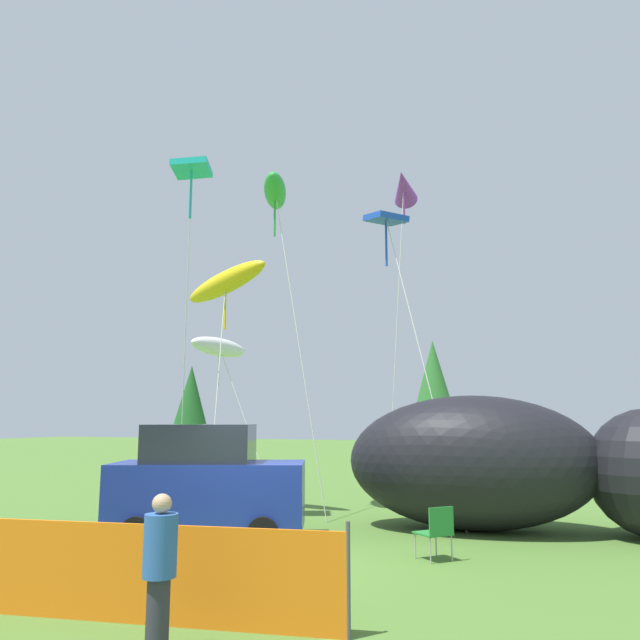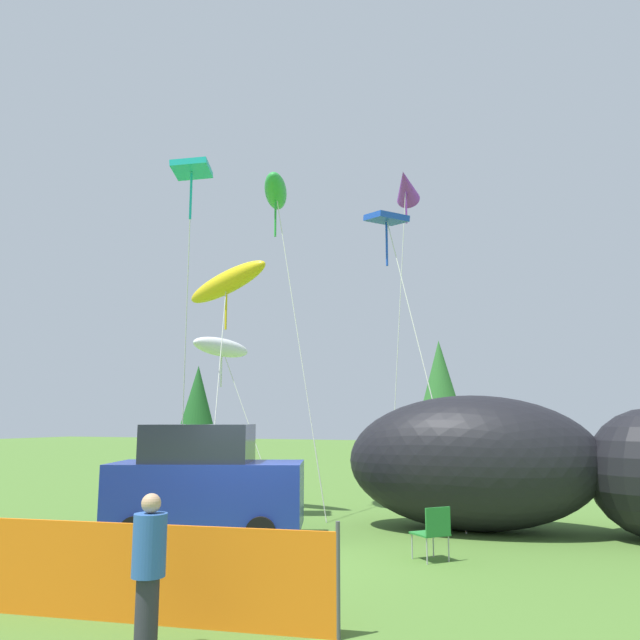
{
  "view_description": "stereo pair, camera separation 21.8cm",
  "coord_description": "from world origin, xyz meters",
  "px_view_note": "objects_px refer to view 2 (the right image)",
  "views": [
    {
      "loc": [
        5.16,
        -10.26,
        2.39
      ],
      "look_at": [
        -0.22,
        4.08,
        4.83
      ],
      "focal_mm": 35.0,
      "sensor_mm": 36.0,
      "label": 1
    },
    {
      "loc": [
        5.37,
        -10.18,
        2.39
      ],
      "look_at": [
        -0.22,
        4.08,
        4.83
      ],
      "focal_mm": 35.0,
      "sensor_mm": 36.0,
      "label": 2
    }
  ],
  "objects_px": {
    "spectator_in_black_shirt": "(149,565)",
    "kite_purple_delta": "(406,187)",
    "inflatable_cat": "(515,468)",
    "kite_teal_diamond": "(191,176)",
    "kite_blue_box": "(387,223)",
    "kite_white_ghost": "(222,348)",
    "folding_chair": "(433,529)",
    "kite_yellow_hero": "(227,283)",
    "kite_green_fish": "(276,193)",
    "parked_car": "(206,483)"
  },
  "relations": [
    {
      "from": "spectator_in_black_shirt",
      "to": "kite_purple_delta",
      "type": "xyz_separation_m",
      "value": [
        -0.41,
        13.82,
        9.19
      ]
    },
    {
      "from": "inflatable_cat",
      "to": "kite_teal_diamond",
      "type": "height_order",
      "value": "kite_teal_diamond"
    },
    {
      "from": "inflatable_cat",
      "to": "kite_blue_box",
      "type": "relative_size",
      "value": 0.99
    },
    {
      "from": "kite_blue_box",
      "to": "kite_white_ghost",
      "type": "bearing_deg",
      "value": 159.39
    },
    {
      "from": "inflatable_cat",
      "to": "kite_white_ghost",
      "type": "xyz_separation_m",
      "value": [
        -9.38,
        3.49,
        3.38
      ]
    },
    {
      "from": "folding_chair",
      "to": "inflatable_cat",
      "type": "distance_m",
      "value": 3.61
    },
    {
      "from": "kite_yellow_hero",
      "to": "kite_teal_diamond",
      "type": "xyz_separation_m",
      "value": [
        0.08,
        -1.99,
        2.32
      ]
    },
    {
      "from": "folding_chair",
      "to": "kite_white_ghost",
      "type": "height_order",
      "value": "kite_white_ghost"
    },
    {
      "from": "inflatable_cat",
      "to": "kite_teal_diamond",
      "type": "xyz_separation_m",
      "value": [
        -7.3,
        -1.73,
        7.06
      ]
    },
    {
      "from": "inflatable_cat",
      "to": "kite_green_fish",
      "type": "height_order",
      "value": "kite_green_fish"
    },
    {
      "from": "kite_white_ghost",
      "to": "kite_green_fish",
      "type": "relative_size",
      "value": 0.56
    },
    {
      "from": "kite_green_fish",
      "to": "inflatable_cat",
      "type": "bearing_deg",
      "value": -5.66
    },
    {
      "from": "kite_teal_diamond",
      "to": "parked_car",
      "type": "bearing_deg",
      "value": -41.68
    },
    {
      "from": "parked_car",
      "to": "folding_chair",
      "type": "height_order",
      "value": "parked_car"
    },
    {
      "from": "inflatable_cat",
      "to": "kite_green_fish",
      "type": "distance_m",
      "value": 9.5
    },
    {
      "from": "folding_chair",
      "to": "kite_yellow_hero",
      "type": "relative_size",
      "value": 0.13
    },
    {
      "from": "inflatable_cat",
      "to": "spectator_in_black_shirt",
      "type": "height_order",
      "value": "inflatable_cat"
    },
    {
      "from": "kite_green_fish",
      "to": "kite_purple_delta",
      "type": "xyz_separation_m",
      "value": [
        2.61,
        4.57,
        1.44
      ]
    },
    {
      "from": "kite_white_ghost",
      "to": "kite_purple_delta",
      "type": "xyz_separation_m",
      "value": [
        5.9,
        1.68,
        5.34
      ]
    },
    {
      "from": "spectator_in_black_shirt",
      "to": "kite_yellow_hero",
      "type": "relative_size",
      "value": 0.24
    },
    {
      "from": "folding_chair",
      "to": "kite_white_ghost",
      "type": "distance_m",
      "value": 11.49
    },
    {
      "from": "kite_teal_diamond",
      "to": "kite_white_ghost",
      "type": "height_order",
      "value": "kite_teal_diamond"
    },
    {
      "from": "spectator_in_black_shirt",
      "to": "kite_teal_diamond",
      "type": "height_order",
      "value": "kite_teal_diamond"
    },
    {
      "from": "inflatable_cat",
      "to": "kite_yellow_hero",
      "type": "distance_m",
      "value": 8.77
    },
    {
      "from": "parked_car",
      "to": "kite_teal_diamond",
      "type": "distance_m",
      "value": 7.56
    },
    {
      "from": "folding_chair",
      "to": "kite_green_fish",
      "type": "relative_size",
      "value": 0.1
    },
    {
      "from": "spectator_in_black_shirt",
      "to": "parked_car",
      "type": "bearing_deg",
      "value": 116.4
    },
    {
      "from": "kite_teal_diamond",
      "to": "kite_purple_delta",
      "type": "height_order",
      "value": "kite_purple_delta"
    },
    {
      "from": "folding_chair",
      "to": "kite_teal_diamond",
      "type": "distance_m",
      "value": 10.13
    },
    {
      "from": "spectator_in_black_shirt",
      "to": "kite_yellow_hero",
      "type": "bearing_deg",
      "value": 115.87
    },
    {
      "from": "kite_blue_box",
      "to": "kite_white_ghost",
      "type": "distance_m",
      "value": 7.33
    },
    {
      "from": "folding_chair",
      "to": "kite_purple_delta",
      "type": "bearing_deg",
      "value": -31.26
    },
    {
      "from": "parked_car",
      "to": "kite_green_fish",
      "type": "relative_size",
      "value": 0.46
    },
    {
      "from": "kite_teal_diamond",
      "to": "kite_green_fish",
      "type": "xyz_separation_m",
      "value": [
        1.22,
        2.34,
        0.22
      ]
    },
    {
      "from": "folding_chair",
      "to": "kite_purple_delta",
      "type": "relative_size",
      "value": 0.09
    },
    {
      "from": "folding_chair",
      "to": "kite_blue_box",
      "type": "xyz_separation_m",
      "value": [
        -1.9,
        4.44,
        7.0
      ]
    },
    {
      "from": "kite_green_fish",
      "to": "kite_purple_delta",
      "type": "bearing_deg",
      "value": 60.28
    },
    {
      "from": "kite_purple_delta",
      "to": "kite_yellow_hero",
      "type": "bearing_deg",
      "value": -128.44
    },
    {
      "from": "folding_chair",
      "to": "kite_teal_diamond",
      "type": "height_order",
      "value": "kite_teal_diamond"
    },
    {
      "from": "parked_car",
      "to": "inflatable_cat",
      "type": "height_order",
      "value": "inflatable_cat"
    },
    {
      "from": "inflatable_cat",
      "to": "spectator_in_black_shirt",
      "type": "relative_size",
      "value": 4.82
    },
    {
      "from": "kite_white_ghost",
      "to": "parked_car",
      "type": "bearing_deg",
      "value": -61.59
    },
    {
      "from": "parked_car",
      "to": "kite_yellow_hero",
      "type": "bearing_deg",
      "value": 94.83
    },
    {
      "from": "kite_yellow_hero",
      "to": "kite_green_fish",
      "type": "relative_size",
      "value": 0.74
    },
    {
      "from": "kite_green_fish",
      "to": "kite_yellow_hero",
      "type": "bearing_deg",
      "value": -164.95
    },
    {
      "from": "parked_car",
      "to": "kite_yellow_hero",
      "type": "height_order",
      "value": "kite_yellow_hero"
    },
    {
      "from": "kite_blue_box",
      "to": "parked_car",
      "type": "bearing_deg",
      "value": -124.23
    },
    {
      "from": "parked_car",
      "to": "inflatable_cat",
      "type": "relative_size",
      "value": 0.54
    },
    {
      "from": "inflatable_cat",
      "to": "spectator_in_black_shirt",
      "type": "xyz_separation_m",
      "value": [
        -3.06,
        -8.65,
        -0.47
      ]
    },
    {
      "from": "kite_blue_box",
      "to": "kite_white_ghost",
      "type": "relative_size",
      "value": 1.55
    }
  ]
}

